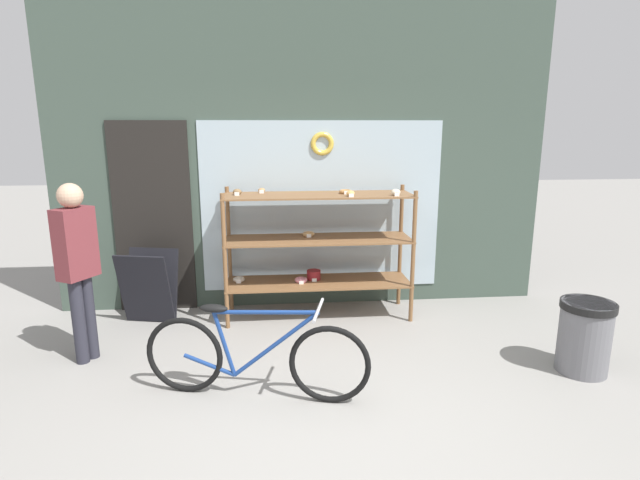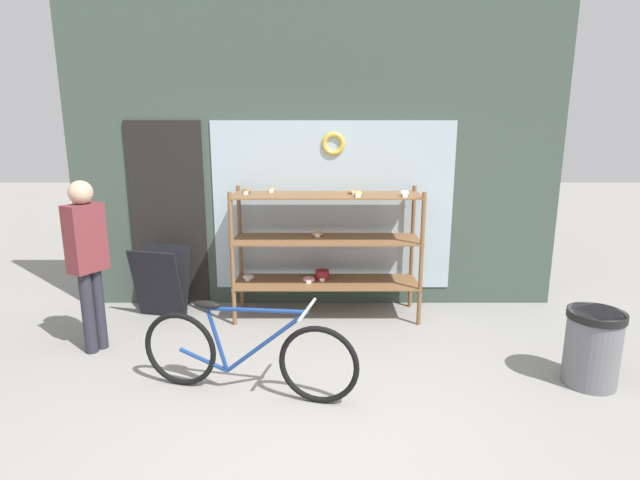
{
  "view_description": "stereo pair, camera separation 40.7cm",
  "coord_description": "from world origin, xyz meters",
  "px_view_note": "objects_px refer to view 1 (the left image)",
  "views": [
    {
      "loc": [
        -0.35,
        -3.14,
        2.05
      ],
      "look_at": [
        0.06,
        1.2,
        1.04
      ],
      "focal_mm": 28.0,
      "sensor_mm": 36.0,
      "label": 1
    },
    {
      "loc": [
        0.05,
        -3.16,
        2.05
      ],
      "look_at": [
        0.06,
        1.2,
        1.04
      ],
      "focal_mm": 28.0,
      "sensor_mm": 36.0,
      "label": 2
    }
  ],
  "objects_px": {
    "display_case": "(317,242)",
    "sandwich_board": "(149,287)",
    "bicycle": "(254,356)",
    "trash_bin": "(585,334)",
    "pedestrian": "(77,260)"
  },
  "relations": [
    {
      "from": "display_case",
      "to": "sandwich_board",
      "type": "xyz_separation_m",
      "value": [
        -1.78,
        -0.02,
        -0.44
      ]
    },
    {
      "from": "bicycle",
      "to": "trash_bin",
      "type": "bearing_deg",
      "value": 16.59
    },
    {
      "from": "trash_bin",
      "to": "pedestrian",
      "type": "bearing_deg",
      "value": 171.71
    },
    {
      "from": "pedestrian",
      "to": "trash_bin",
      "type": "height_order",
      "value": "pedestrian"
    },
    {
      "from": "display_case",
      "to": "trash_bin",
      "type": "relative_size",
      "value": 3.18
    },
    {
      "from": "sandwich_board",
      "to": "display_case",
      "type": "bearing_deg",
      "value": 13.38
    },
    {
      "from": "trash_bin",
      "to": "display_case",
      "type": "bearing_deg",
      "value": 144.8
    },
    {
      "from": "display_case",
      "to": "pedestrian",
      "type": "distance_m",
      "value": 2.32
    },
    {
      "from": "display_case",
      "to": "trash_bin",
      "type": "bearing_deg",
      "value": -35.2
    },
    {
      "from": "bicycle",
      "to": "trash_bin",
      "type": "height_order",
      "value": "bicycle"
    },
    {
      "from": "display_case",
      "to": "pedestrian",
      "type": "xyz_separation_m",
      "value": [
        -2.14,
        -0.87,
        0.09
      ]
    },
    {
      "from": "pedestrian",
      "to": "trash_bin",
      "type": "relative_size",
      "value": 2.55
    },
    {
      "from": "display_case",
      "to": "sandwich_board",
      "type": "bearing_deg",
      "value": -179.35
    },
    {
      "from": "display_case",
      "to": "trash_bin",
      "type": "distance_m",
      "value": 2.64
    },
    {
      "from": "bicycle",
      "to": "trash_bin",
      "type": "distance_m",
      "value": 2.76
    }
  ]
}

